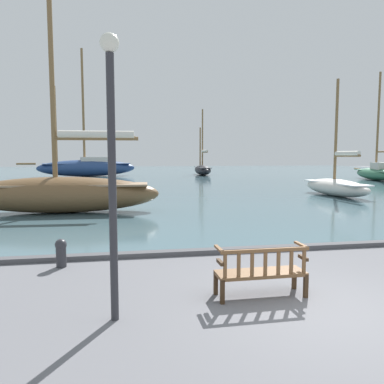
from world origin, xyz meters
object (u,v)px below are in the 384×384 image
object	(u,v)px
sailboat_far_starboard	(336,186)
sailboat_outer_port	(61,192)
sailboat_outer_starboard	(377,172)
lamp_post	(112,151)
park_bench	(261,271)
mooring_bollard	(61,251)
channel_buoy	(71,202)
sailboat_mid_port	(87,166)
sailboat_centre_channel	(203,169)

from	to	relation	value
sailboat_far_starboard	sailboat_outer_port	world-z (taller)	sailboat_outer_port
sailboat_outer_starboard	sailboat_far_starboard	xyz separation A→B (m)	(-12.30, -12.91, -0.17)
lamp_post	sailboat_far_starboard	bearing A→B (deg)	49.79
park_bench	sailboat_far_starboard	xyz separation A→B (m)	(10.31, 14.70, 0.22)
park_bench	mooring_bollard	distance (m)	4.56
mooring_bollard	channel_buoy	bearing A→B (deg)	96.47
sailboat_outer_starboard	sailboat_mid_port	bearing A→B (deg)	156.99
sailboat_mid_port	channel_buoy	xyz separation A→B (m)	(2.00, -28.80, -0.84)
sailboat_mid_port	mooring_bollard	distance (m)	37.73
sailboat_far_starboard	sailboat_outer_port	size ratio (longest dim) A/B	0.63
mooring_bollard	channel_buoy	world-z (taller)	channel_buoy
sailboat_centre_channel	sailboat_outer_port	xyz separation A→B (m)	(-12.52, -30.44, 0.13)
mooring_bollard	lamp_post	size ratio (longest dim) A/B	0.15
sailboat_centre_channel	sailboat_far_starboard	bearing A→B (deg)	-83.80
sailboat_mid_port	sailboat_outer_starboard	bearing A→B (deg)	-23.01
sailboat_centre_channel	sailboat_outer_port	distance (m)	32.91
sailboat_outer_port	channel_buoy	xyz separation A→B (m)	(0.25, 0.79, -0.53)
sailboat_outer_starboard	sailboat_outer_port	size ratio (longest dim) A/B	0.96
park_bench	sailboat_mid_port	size ratio (longest dim) A/B	0.11
mooring_bollard	sailboat_outer_port	bearing A→B (deg)	98.86
sailboat_outer_starboard	sailboat_mid_port	xyz separation A→B (m)	(-29.42, 12.49, 0.43)
sailboat_outer_starboard	sailboat_centre_channel	xyz separation A→B (m)	(-15.15, 13.35, -0.01)
sailboat_outer_starboard	sailboat_mid_port	world-z (taller)	sailboat_mid_port
mooring_bollard	sailboat_mid_port	bearing A→B (deg)	94.56
park_bench	sailboat_outer_starboard	size ratio (longest dim) A/B	0.15
park_bench	sailboat_outer_port	distance (m)	11.68
sailboat_outer_port	channel_buoy	distance (m)	0.98
park_bench	sailboat_centre_channel	world-z (taller)	sailboat_centre_channel
sailboat_mid_port	sailboat_centre_channel	distance (m)	14.30
mooring_bollard	channel_buoy	distance (m)	8.86
sailboat_outer_starboard	sailboat_outer_port	bearing A→B (deg)	-148.29
sailboat_far_starboard	mooring_bollard	world-z (taller)	sailboat_far_starboard
park_bench	sailboat_far_starboard	bearing A→B (deg)	54.97
park_bench	mooring_bollard	world-z (taller)	park_bench
park_bench	sailboat_outer_port	world-z (taller)	sailboat_outer_port
sailboat_mid_port	sailboat_far_starboard	bearing A→B (deg)	-56.02
sailboat_mid_port	sailboat_outer_port	size ratio (longest dim) A/B	1.33
sailboat_centre_channel	channel_buoy	bearing A→B (deg)	-112.47
channel_buoy	sailboat_outer_starboard	bearing A→B (deg)	30.74
mooring_bollard	sailboat_far_starboard	bearing A→B (deg)	40.83
channel_buoy	lamp_post	bearing A→B (deg)	-79.13
sailboat_centre_channel	lamp_post	bearing A→B (deg)	-103.56
park_bench	sailboat_centre_channel	distance (m)	41.63
park_bench	mooring_bollard	size ratio (longest dim) A/B	2.49
sailboat_far_starboard	channel_buoy	world-z (taller)	sailboat_far_starboard
sailboat_outer_starboard	lamp_post	xyz separation A→B (m)	(-25.15, -28.11, 1.72)
park_bench	sailboat_far_starboard	distance (m)	17.96
park_bench	mooring_bollard	xyz separation A→B (m)	(-3.81, 2.50, -0.11)
sailboat_outer_port	mooring_bollard	world-z (taller)	sailboat_outer_port
sailboat_mid_port	mooring_bollard	world-z (taller)	sailboat_mid_port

